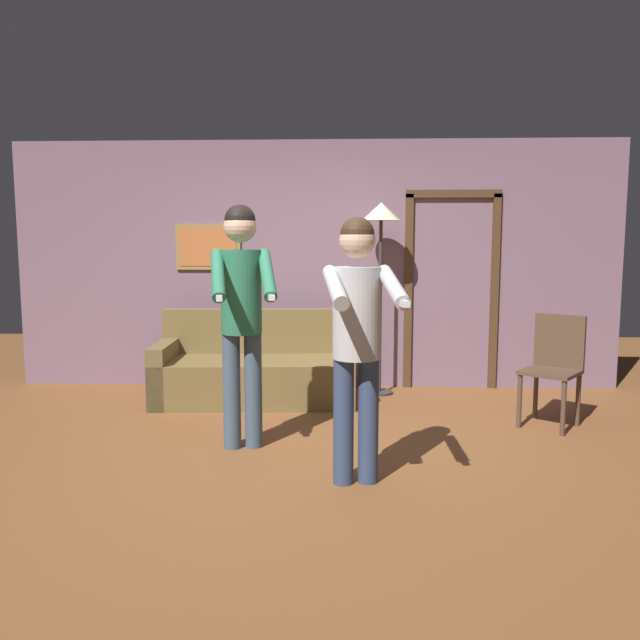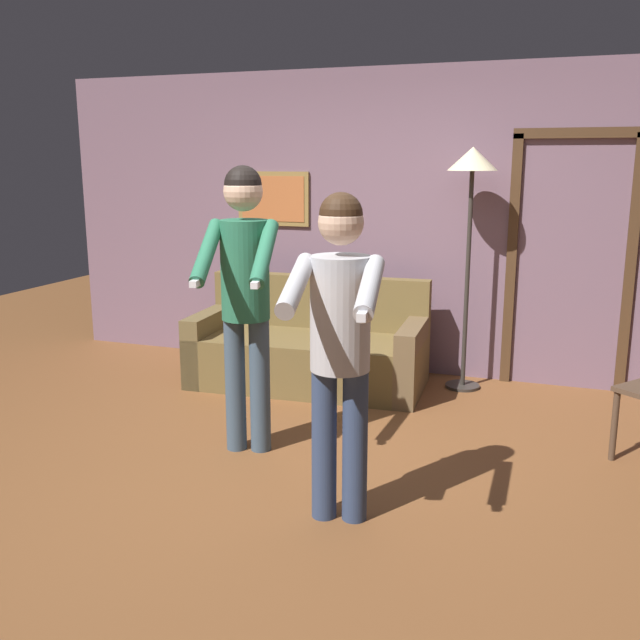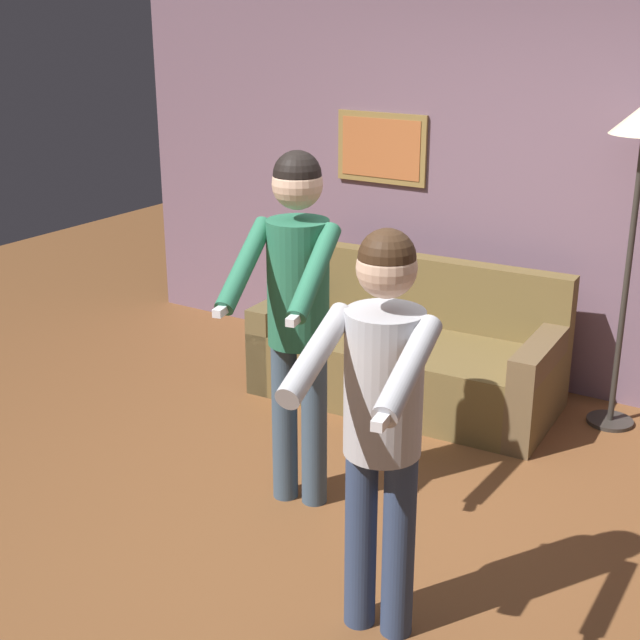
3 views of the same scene
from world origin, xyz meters
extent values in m
plane|color=brown|center=(0.00, 0.00, 0.00)|extent=(12.00, 12.00, 0.00)
cube|color=slate|center=(0.00, 2.26, 1.30)|extent=(6.40, 0.06, 2.60)
cube|color=olive|center=(-1.13, 2.22, 1.50)|extent=(0.69, 0.02, 0.48)
cube|color=#B76333|center=(-1.13, 2.20, 1.50)|extent=(0.61, 0.01, 0.40)
cube|color=#4C331E|center=(0.98, 2.21, 1.02)|extent=(0.08, 0.04, 2.04)
cube|color=#4C331E|center=(1.88, 2.21, 1.02)|extent=(0.08, 0.04, 2.04)
cube|color=#4C331E|center=(1.43, 2.21, 2.04)|extent=(0.98, 0.04, 0.08)
cube|color=brown|center=(-0.55, 1.55, 0.21)|extent=(1.95, 0.96, 0.42)
cube|color=brown|center=(-0.57, 1.90, 0.65)|extent=(1.90, 0.25, 0.45)
cube|color=brown|center=(-1.42, 1.50, 0.29)|extent=(0.21, 0.86, 0.58)
cube|color=brown|center=(0.31, 1.60, 0.29)|extent=(0.21, 0.86, 0.58)
cylinder|color=#332D28|center=(0.67, 1.92, 0.01)|extent=(0.28, 0.28, 0.02)
cylinder|color=#332D28|center=(0.67, 1.92, 0.89)|extent=(0.04, 0.04, 1.73)
cone|color=#F9EAB7|center=(0.67, 1.92, 1.85)|extent=(0.39, 0.39, 0.18)
cylinder|color=#3E5163|center=(-0.52, 0.14, 0.43)|extent=(0.13, 0.13, 0.87)
cylinder|color=#3E5163|center=(-0.37, 0.17, 0.43)|extent=(0.13, 0.13, 0.87)
cylinder|color=#286B4C|center=(-0.44, 0.15, 1.17)|extent=(0.30, 0.30, 0.61)
sphere|color=#D8AD8E|center=(-0.44, 0.15, 1.65)|extent=(0.24, 0.24, 0.24)
sphere|color=black|center=(-0.44, 0.15, 1.69)|extent=(0.23, 0.23, 0.23)
cylinder|color=#286B4C|center=(-0.56, -0.11, 1.31)|extent=(0.20, 0.52, 0.36)
cube|color=white|center=(-0.51, -0.33, 1.17)|extent=(0.07, 0.16, 0.04)
cylinder|color=#286B4C|center=(-0.23, -0.03, 1.31)|extent=(0.20, 0.52, 0.36)
cube|color=white|center=(-0.18, -0.26, 1.17)|extent=(0.07, 0.16, 0.04)
cylinder|color=navy|center=(0.31, -0.53, 0.40)|extent=(0.13, 0.13, 0.81)
cylinder|color=navy|center=(0.47, -0.50, 0.40)|extent=(0.13, 0.13, 0.81)
cylinder|color=#B2B2B7|center=(0.39, -0.51, 1.09)|extent=(0.30, 0.30, 0.57)
sphere|color=#D8AD8E|center=(0.39, -0.51, 1.54)|extent=(0.22, 0.22, 0.22)
sphere|color=#382314|center=(0.39, -0.51, 1.58)|extent=(0.21, 0.21, 0.21)
cylinder|color=#B2B2B7|center=(0.26, -0.78, 1.27)|extent=(0.17, 0.52, 0.24)
cylinder|color=#B2B2B7|center=(0.60, -0.72, 1.27)|extent=(0.17, 0.52, 0.24)
cube|color=white|center=(0.63, -0.96, 1.20)|extent=(0.06, 0.15, 0.04)
cylinder|color=#4C3828|center=(1.77, 0.75, 0.23)|extent=(0.04, 0.04, 0.45)
cylinder|color=#4C3828|center=(2.06, 0.54, 0.23)|extent=(0.04, 0.04, 0.45)
cylinder|color=#4C3828|center=(1.99, 1.04, 0.23)|extent=(0.04, 0.04, 0.45)
cylinder|color=#4C3828|center=(2.28, 0.82, 0.23)|extent=(0.04, 0.04, 0.45)
cube|color=#4C3828|center=(2.02, 0.79, 0.47)|extent=(0.59, 0.59, 0.03)
cube|color=#4C3828|center=(2.14, 0.94, 0.70)|extent=(0.35, 0.28, 0.45)
camera|label=1|loc=(0.32, -4.37, 1.51)|focal=35.00mm
camera|label=2|loc=(1.44, -3.78, 1.83)|focal=40.00mm
camera|label=3|loc=(1.83, -3.21, 2.43)|focal=50.00mm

